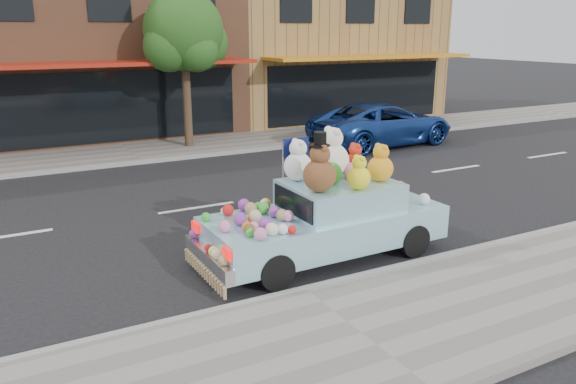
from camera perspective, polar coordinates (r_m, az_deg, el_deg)
ground at (r=13.08m, az=-9.24°, el=-1.61°), size 120.00×120.00×0.00m
near_sidewalk at (r=7.68m, az=7.44°, el=-14.34°), size 60.00×3.00×0.12m
far_sidewalk at (r=19.15m, az=-15.68°, el=3.85°), size 60.00×3.00×0.12m
near_kerb at (r=8.78m, az=1.70°, el=-10.03°), size 60.00×0.12×0.13m
far_kerb at (r=17.71m, az=-14.59°, el=2.98°), size 60.00×0.12×0.13m
storefront_mid at (r=24.13m, az=-19.36°, el=14.57°), size 10.00×9.80×7.30m
storefront_right at (r=27.59m, az=2.33°, el=15.51°), size 10.00×9.80×7.30m
street_tree at (r=19.33m, az=-10.49°, el=15.15°), size 3.00×2.70×5.22m
car_blue at (r=20.23m, az=9.55°, el=6.84°), size 5.58×2.94×1.50m
art_car at (r=9.99m, az=3.92°, el=-2.07°), size 4.51×1.83×2.35m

